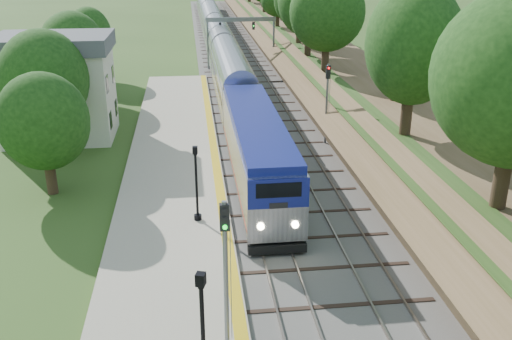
{
  "coord_description": "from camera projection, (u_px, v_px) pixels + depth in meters",
  "views": [
    {
      "loc": [
        -3.88,
        -14.57,
        14.22
      ],
      "look_at": [
        -0.5,
        14.1,
        2.8
      ],
      "focal_mm": 40.0,
      "sensor_mm": 36.0,
      "label": 1
    }
  ],
  "objects": [
    {
      "name": "station_building",
      "position": [
        58.0,
        87.0,
        43.78
      ],
      "size": [
        8.6,
        6.6,
        8.0
      ],
      "color": "silver",
      "rests_on": "ground"
    },
    {
      "name": "signal_farside",
      "position": [
        327.0,
        96.0,
        42.23
      ],
      "size": [
        0.33,
        0.26,
        6.05
      ],
      "color": "slate",
      "rests_on": "ground"
    },
    {
      "name": "yellow_stripe",
      "position": [
        221.0,
        198.0,
        33.48
      ],
      "size": [
        0.55,
        68.0,
        0.01
      ],
      "primitive_type": "cube",
      "color": "gold",
      "rests_on": "platform"
    },
    {
      "name": "lamppost_far",
      "position": [
        197.0,
        188.0,
        30.15
      ],
      "size": [
        0.41,
        0.41,
        4.18
      ],
      "color": "black",
      "rests_on": "platform"
    },
    {
      "name": "signal_gantry",
      "position": [
        241.0,
        29.0,
        68.38
      ],
      "size": [
        8.4,
        0.38,
        6.2
      ],
      "color": "slate",
      "rests_on": "ground"
    },
    {
      "name": "embankment",
      "position": [
        297.0,
        45.0,
        74.92
      ],
      "size": [
        10.64,
        170.0,
        11.7
      ],
      "color": "brown",
      "rests_on": "ground"
    },
    {
      "name": "platform",
      "position": [
        172.0,
        203.0,
        33.24
      ],
      "size": [
        6.4,
        68.0,
        0.38
      ],
      "primitive_type": "cube",
      "color": "#B0A88E",
      "rests_on": "ground"
    },
    {
      "name": "signal_platform",
      "position": [
        225.0,
        259.0,
        20.07
      ],
      "size": [
        0.34,
        0.27,
        5.77
      ],
      "color": "slate",
      "rests_on": "platform"
    },
    {
      "name": "trees_behind_platform",
      "position": [
        73.0,
        113.0,
        35.31
      ],
      "size": [
        7.82,
        53.32,
        7.21
      ],
      "color": "#332316",
      "rests_on": "ground"
    },
    {
      "name": "train",
      "position": [
        215.0,
        36.0,
        80.62
      ],
      "size": [
        2.95,
        118.37,
        4.34
      ],
      "color": "black",
      "rests_on": "trackbed"
    },
    {
      "name": "trackbed",
      "position": [
        234.0,
        61.0,
        74.71
      ],
      "size": [
        9.5,
        170.0,
        0.28
      ],
      "color": "#4C4944",
      "rests_on": "ground"
    }
  ]
}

